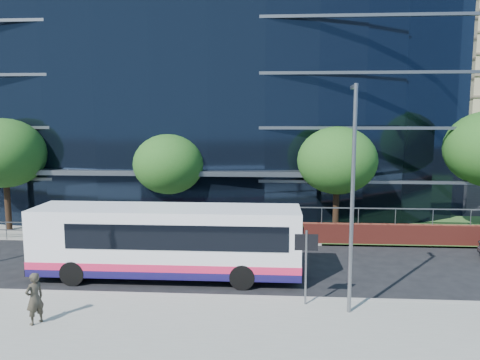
# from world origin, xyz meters

# --- Properties ---
(ground) EXTENTS (200.00, 200.00, 0.00)m
(ground) POSITION_xyz_m (0.00, 0.00, 0.00)
(ground) COLOR black
(ground) RESTS_ON ground
(pavement_near) EXTENTS (80.00, 8.00, 0.15)m
(pavement_near) POSITION_xyz_m (0.00, -5.00, 0.07)
(pavement_near) COLOR gray
(pavement_near) RESTS_ON ground
(kerb) EXTENTS (80.00, 0.25, 0.16)m
(kerb) POSITION_xyz_m (0.00, -1.00, 0.08)
(kerb) COLOR gray
(kerb) RESTS_ON ground
(yellow_line_outer) EXTENTS (80.00, 0.08, 0.01)m
(yellow_line_outer) POSITION_xyz_m (0.00, -0.80, 0.01)
(yellow_line_outer) COLOR gold
(yellow_line_outer) RESTS_ON ground
(yellow_line_inner) EXTENTS (80.00, 0.08, 0.01)m
(yellow_line_inner) POSITION_xyz_m (0.00, -0.65, 0.01)
(yellow_line_inner) COLOR gold
(yellow_line_inner) RESTS_ON ground
(far_forecourt) EXTENTS (50.00, 8.00, 0.10)m
(far_forecourt) POSITION_xyz_m (-6.00, 11.00, 0.05)
(far_forecourt) COLOR gray
(far_forecourt) RESTS_ON ground
(glass_office) EXTENTS (44.00, 23.10, 16.00)m
(glass_office) POSITION_xyz_m (-4.00, 20.85, 8.00)
(glass_office) COLOR black
(glass_office) RESTS_ON ground
(guard_railings) EXTENTS (24.00, 0.05, 1.10)m
(guard_railings) POSITION_xyz_m (-8.00, 7.00, 0.82)
(guard_railings) COLOR slate
(guard_railings) RESTS_ON ground
(apartment_block) EXTENTS (60.00, 42.00, 30.00)m
(apartment_block) POSITION_xyz_m (32.00, 57.21, 11.11)
(apartment_block) COLOR #2D511E
(apartment_block) RESTS_ON ground
(street_sign) EXTENTS (0.85, 0.09, 2.80)m
(street_sign) POSITION_xyz_m (4.50, -1.59, 2.15)
(street_sign) COLOR slate
(street_sign) RESTS_ON pavement_near
(tree_far_a) EXTENTS (4.95, 4.95, 6.98)m
(tree_far_a) POSITION_xyz_m (-13.00, 9.00, 4.86)
(tree_far_a) COLOR black
(tree_far_a) RESTS_ON ground
(tree_far_b) EXTENTS (4.29, 4.29, 6.05)m
(tree_far_b) POSITION_xyz_m (-3.00, 9.50, 4.21)
(tree_far_b) COLOR black
(tree_far_b) RESTS_ON ground
(tree_far_c) EXTENTS (4.62, 4.62, 6.51)m
(tree_far_c) POSITION_xyz_m (7.00, 9.00, 4.54)
(tree_far_c) COLOR black
(tree_far_c) RESTS_ON ground
(tree_dist_e) EXTENTS (4.62, 4.62, 6.51)m
(tree_dist_e) POSITION_xyz_m (24.00, 40.00, 4.54)
(tree_dist_e) COLOR black
(tree_dist_e) RESTS_ON ground
(streetlight_east) EXTENTS (0.15, 0.77, 8.00)m
(streetlight_east) POSITION_xyz_m (6.00, -2.17, 4.44)
(streetlight_east) COLOR slate
(streetlight_east) RESTS_ON pavement_near
(city_bus) EXTENTS (11.66, 2.71, 3.15)m
(city_bus) POSITION_xyz_m (-1.21, 1.32, 1.67)
(city_bus) COLOR white
(city_bus) RESTS_ON ground
(pedestrian_b) EXTENTS (0.69, 0.77, 1.77)m
(pedestrian_b) POSITION_xyz_m (-4.64, -3.88, 1.03)
(pedestrian_b) COLOR #393328
(pedestrian_b) RESTS_ON pavement_near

